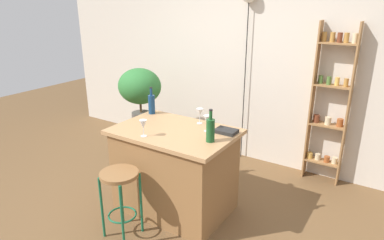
% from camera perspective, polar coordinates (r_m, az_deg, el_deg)
% --- Properties ---
extents(ground, '(12.00, 12.00, 0.00)m').
position_cam_1_polar(ground, '(3.63, -5.61, -16.55)').
color(ground, brown).
extents(back_wall, '(6.40, 0.10, 2.80)m').
position_cam_1_polar(back_wall, '(4.67, 8.96, 10.26)').
color(back_wall, beige).
rests_on(back_wall, ground).
extents(kitchen_counter, '(1.21, 0.82, 0.90)m').
position_cam_1_polar(kitchen_counter, '(3.59, -2.86, -8.35)').
color(kitchen_counter, olive).
rests_on(kitchen_counter, ground).
extents(bar_stool, '(0.35, 0.35, 0.66)m').
position_cam_1_polar(bar_stool, '(3.25, -11.93, -11.15)').
color(bar_stool, '#196642').
rests_on(bar_stool, ground).
extents(spice_shelf, '(0.43, 0.16, 1.92)m').
position_cam_1_polar(spice_shelf, '(4.29, 22.10, 2.40)').
color(spice_shelf, '#9E7042').
rests_on(spice_shelf, ground).
extents(plant_stool, '(0.35, 0.35, 0.43)m').
position_cam_1_polar(plant_stool, '(4.92, -8.29, -3.61)').
color(plant_stool, '#2D2823').
rests_on(plant_stool, ground).
extents(potted_plant, '(0.61, 0.55, 0.84)m').
position_cam_1_polar(potted_plant, '(4.68, -8.75, 5.13)').
color(potted_plant, '#514C47').
rests_on(potted_plant, plant_stool).
extents(bottle_sauce_amber, '(0.08, 0.08, 0.31)m').
position_cam_1_polar(bottle_sauce_amber, '(3.09, 3.11, -1.61)').
color(bottle_sauce_amber, '#194C23').
rests_on(bottle_sauce_amber, kitchen_counter).
extents(bottle_soda_blue, '(0.08, 0.08, 0.31)m').
position_cam_1_polar(bottle_soda_blue, '(3.89, -6.79, 2.74)').
color(bottle_soda_blue, navy).
rests_on(bottle_soda_blue, kitchen_counter).
extents(wine_glass_left, '(0.07, 0.07, 0.16)m').
position_cam_1_polar(wine_glass_left, '(3.33, 2.55, 0.00)').
color(wine_glass_left, silver).
rests_on(wine_glass_left, kitchen_counter).
extents(wine_glass_center, '(0.07, 0.07, 0.16)m').
position_cam_1_polar(wine_glass_center, '(3.54, 1.30, 1.21)').
color(wine_glass_center, silver).
rests_on(wine_glass_center, kitchen_counter).
extents(wine_glass_right, '(0.07, 0.07, 0.16)m').
position_cam_1_polar(wine_glass_right, '(3.24, -8.18, -0.78)').
color(wine_glass_right, silver).
rests_on(wine_glass_right, kitchen_counter).
extents(cookbook, '(0.21, 0.15, 0.03)m').
position_cam_1_polar(cookbook, '(3.34, 5.75, -1.86)').
color(cookbook, black).
rests_on(cookbook, kitchen_counter).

